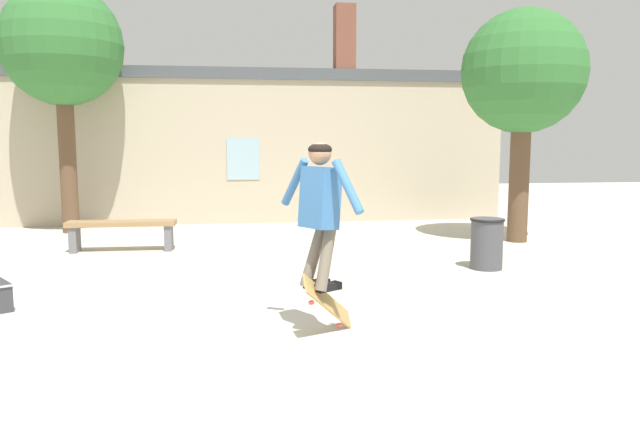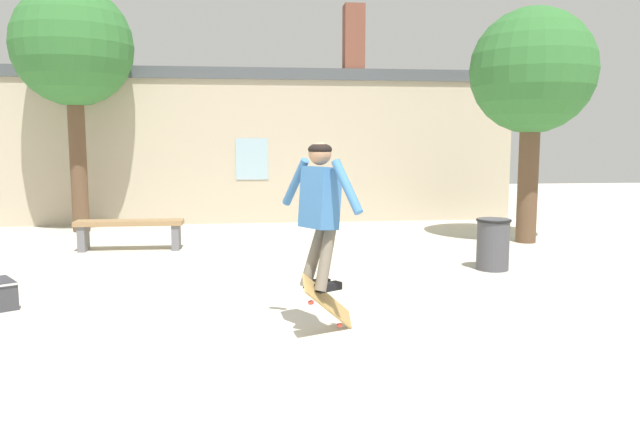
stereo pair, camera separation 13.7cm
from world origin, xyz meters
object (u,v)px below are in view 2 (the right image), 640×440
Objects in this scene: trash_bin at (493,243)px; skater at (320,203)px; tree_right at (532,74)px; park_bench at (130,228)px; tree_left at (73,49)px; skateboard_flipping at (328,303)px.

skater reaches higher than trash_bin.
park_bench is at bearing -179.87° from tree_right.
tree_right is 0.86× the size of tree_left.
skater is (4.00, -7.24, -2.34)m from tree_left.
park_bench is 5.84m from trash_bin.
trash_bin is at bearing 1.20° from skateboard_flipping.
tree_right reaches higher than skater.
skateboard_flipping is at bearing -15.59° from skater.
park_bench is 5.58m from skateboard_flipping.
trash_bin reaches higher than skateboard_flipping.
tree_left reaches higher than skateboard_flipping.
skateboard_flipping is at bearing -130.80° from tree_right.
skater is 2.12× the size of skateboard_flipping.
tree_right is 6.77m from skater.
skater reaches higher than skateboard_flipping.
skater is at bearing -131.18° from tree_right.
tree_right is 6.36× the size of skateboard_flipping.
trash_bin is at bearing -33.79° from tree_left.
tree_left is (-8.31, 2.31, 0.61)m from tree_right.
tree_left is at bearing 75.96° from skateboard_flipping.
skateboard_flipping is at bearing -60.35° from park_bench.
trash_bin is (-1.53, -2.23, -2.59)m from tree_right.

